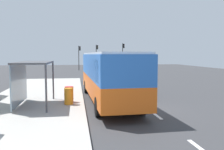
{
  "coord_description": "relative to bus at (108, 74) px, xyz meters",
  "views": [
    {
      "loc": [
        -3.75,
        -12.89,
        3.09
      ],
      "look_at": [
        -1.0,
        5.59,
        1.5
      ],
      "focal_mm": 38.75,
      "sensor_mm": 36.0,
      "label": 1
    }
  ],
  "objects": [
    {
      "name": "sidewalk_platform",
      "position": [
        -4.69,
        -0.61,
        -1.75
      ],
      "size": [
        6.2,
        30.0,
        0.18
      ],
      "primitive_type": "cube",
      "color": "#ADAAA3",
      "rests_on": "ground"
    },
    {
      "name": "white_van",
      "position": [
        3.91,
        18.32,
        -0.5
      ],
      "size": [
        2.16,
        5.26,
        2.3
      ],
      "color": "silver",
      "rests_on": "ground"
    },
    {
      "name": "lane_stripe_seg_2",
      "position": [
        1.96,
        1.39,
        -1.84
      ],
      "size": [
        0.16,
        2.2,
        0.01
      ],
      "primitive_type": "cube",
      "color": "silver",
      "rests_on": "ground"
    },
    {
      "name": "lane_stripe_seg_1",
      "position": [
        1.96,
        -3.61,
        -1.84
      ],
      "size": [
        0.16,
        2.2,
        0.01
      ],
      "primitive_type": "cube",
      "color": "silver",
      "rests_on": "ground"
    },
    {
      "name": "lane_stripe_seg_3",
      "position": [
        1.96,
        6.39,
        -1.84
      ],
      "size": [
        0.16,
        2.2,
        0.01
      ],
      "primitive_type": "cube",
      "color": "silver",
      "rests_on": "ground"
    },
    {
      "name": "lane_stripe_seg_6",
      "position": [
        1.96,
        21.39,
        -1.84
      ],
      "size": [
        0.16,
        2.2,
        0.01
      ],
      "primitive_type": "cube",
      "color": "silver",
      "rests_on": "ground"
    },
    {
      "name": "sedan_near",
      "position": [
        4.01,
        28.79,
        -1.05
      ],
      "size": [
        1.93,
        4.44,
        1.52
      ],
      "color": "navy",
      "rests_on": "ground"
    },
    {
      "name": "traffic_light_median",
      "position": [
        2.11,
        33.25,
        1.51
      ],
      "size": [
        0.49,
        0.28,
        5.04
      ],
      "color": "#2D2D2D",
      "rests_on": "ground"
    },
    {
      "name": "lane_stripe_seg_7",
      "position": [
        1.96,
        26.39,
        -1.84
      ],
      "size": [
        0.16,
        2.2,
        0.01
      ],
      "primitive_type": "cube",
      "color": "silver",
      "rests_on": "ground"
    },
    {
      "name": "ground_plane",
      "position": [
        1.71,
        11.39,
        -1.86
      ],
      "size": [
        56.0,
        92.0,
        0.04
      ],
      "primitive_type": "cube",
      "color": "#38383A"
    },
    {
      "name": "traffic_light_far_side",
      "position": [
        -1.39,
        32.45,
        1.35
      ],
      "size": [
        0.49,
        0.28,
        4.78
      ],
      "color": "#2D2D2D",
      "rests_on": "ground"
    },
    {
      "name": "recycling_bin_orange",
      "position": [
        -2.49,
        -1.31,
        -1.19
      ],
      "size": [
        0.52,
        0.52,
        0.95
      ],
      "primitive_type": "cylinder",
      "color": "orange",
      "rests_on": "sidewalk_platform"
    },
    {
      "name": "lane_stripe_seg_4",
      "position": [
        1.96,
        11.39,
        -1.84
      ],
      "size": [
        0.16,
        2.2,
        0.01
      ],
      "primitive_type": "cube",
      "color": "silver",
      "rests_on": "ground"
    },
    {
      "name": "bus",
      "position": [
        0.0,
        0.0,
        0.0
      ],
      "size": [
        2.89,
        11.09,
        3.21
      ],
      "color": "orange",
      "rests_on": "ground"
    },
    {
      "name": "bus_shelter",
      "position": [
        -4.7,
        -1.3,
        0.25
      ],
      "size": [
        1.8,
        4.0,
        2.5
      ],
      "color": "#4C4C51",
      "rests_on": "sidewalk_platform"
    },
    {
      "name": "lane_stripe_seg_5",
      "position": [
        1.96,
        16.39,
        -1.84
      ],
      "size": [
        0.16,
        2.2,
        0.01
      ],
      "primitive_type": "cube",
      "color": "silver",
      "rests_on": "ground"
    },
    {
      "name": "recycling_bin_red",
      "position": [
        -2.49,
        -0.61,
        -1.19
      ],
      "size": [
        0.52,
        0.52,
        0.95
      ],
      "primitive_type": "cylinder",
      "color": "red",
      "rests_on": "sidewalk_platform"
    },
    {
      "name": "traffic_light_near_side",
      "position": [
        7.21,
        31.65,
        1.65
      ],
      "size": [
        0.49,
        0.28,
        5.28
      ],
      "color": "#2D2D2D",
      "rests_on": "ground"
    }
  ]
}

